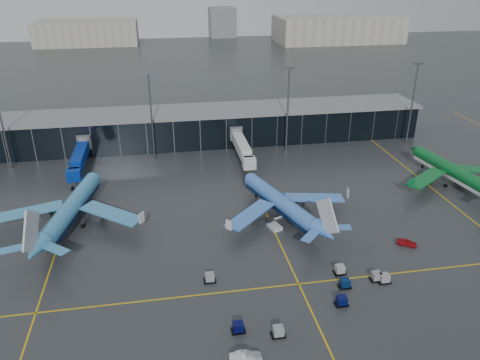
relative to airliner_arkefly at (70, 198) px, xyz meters
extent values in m
plane|color=#282B2D|center=(33.10, -14.71, -6.14)|extent=(600.00, 600.00, 0.00)
cube|color=black|center=(33.10, 47.29, -1.14)|extent=(140.00, 16.00, 10.00)
cube|color=slate|center=(33.10, 47.29, 4.16)|extent=(142.00, 17.00, 0.80)
cylinder|color=#595B60|center=(-1.90, 38.79, -0.94)|extent=(4.00, 4.00, 4.00)
cube|color=navy|center=(-1.90, 25.29, -1.74)|extent=(3.00, 24.00, 3.00)
cylinder|color=#595B60|center=(-1.90, 17.79, -4.84)|extent=(1.00, 1.00, 2.60)
cylinder|color=#595B60|center=(43.10, 38.79, -0.94)|extent=(4.00, 4.00, 4.00)
cube|color=silver|center=(43.10, 25.29, -1.74)|extent=(3.00, 24.00, 3.00)
cylinder|color=#595B60|center=(43.10, 17.79, -4.84)|extent=(1.00, 1.00, 2.60)
cylinder|color=#595B60|center=(-21.90, 35.29, 6.36)|extent=(0.50, 0.50, 25.00)
cylinder|color=#595B60|center=(18.10, 35.29, 6.36)|extent=(0.50, 0.50, 25.00)
cube|color=#595B60|center=(18.10, 35.29, 19.06)|extent=(3.00, 0.40, 0.60)
cylinder|color=#595B60|center=(58.10, 35.29, 6.36)|extent=(0.50, 0.50, 25.00)
cube|color=#595B60|center=(58.10, 35.29, 19.06)|extent=(3.00, 0.40, 0.60)
cylinder|color=#595B60|center=(98.10, 35.29, 6.36)|extent=(0.50, 0.50, 25.00)
cube|color=#595B60|center=(98.10, 35.29, 19.06)|extent=(3.00, 0.40, 0.60)
cube|color=#B2AD99|center=(153.10, 245.29, 2.86)|extent=(90.00, 42.00, 18.00)
cube|color=#B2AD99|center=(-26.90, 265.29, 1.86)|extent=(70.00, 38.00, 16.00)
cube|color=#B2AD99|center=(73.10, 285.29, 4.86)|extent=(20.00, 20.00, 22.00)
cube|color=gold|center=(-1.90, 5.29, -6.13)|extent=(0.30, 120.00, 0.02)
cube|color=gold|center=(43.10, 5.29, -6.13)|extent=(0.30, 120.00, 0.02)
cube|color=gold|center=(88.10, 5.29, -6.13)|extent=(0.30, 120.00, 0.02)
cube|color=gold|center=(43.10, -29.71, -6.13)|extent=(220.00, 0.30, 0.02)
cube|color=black|center=(51.47, -27.93, -5.96)|extent=(2.20, 1.50, 0.36)
cube|color=#93979B|center=(51.47, -27.93, -5.19)|extent=(1.60, 1.50, 1.50)
cube|color=black|center=(50.85, -32.02, -5.96)|extent=(2.20, 1.50, 0.36)
cube|color=#051842|center=(50.85, -32.02, -5.19)|extent=(1.60, 1.50, 1.50)
cube|color=black|center=(57.26, -31.04, -5.96)|extent=(2.20, 1.50, 0.36)
cube|color=gray|center=(57.26, -31.04, -5.19)|extent=(1.60, 1.50, 1.50)
cube|color=black|center=(58.41, -31.86, -5.96)|extent=(2.20, 1.50, 0.36)
cube|color=gray|center=(58.41, -31.86, -5.19)|extent=(1.60, 1.50, 1.50)
cube|color=black|center=(30.34, -39.69, -5.96)|extent=(2.20, 1.50, 0.36)
cube|color=#040538|center=(30.34, -39.69, -5.19)|extent=(1.60, 1.50, 1.50)
cube|color=black|center=(36.27, -41.62, -5.96)|extent=(2.20, 1.50, 0.36)
cube|color=gray|center=(36.27, -41.62, -5.19)|extent=(1.60, 1.50, 1.50)
cube|color=black|center=(27.41, -26.23, -5.96)|extent=(2.20, 1.50, 0.36)
cube|color=gray|center=(27.41, -26.23, -5.19)|extent=(1.60, 1.50, 1.50)
cube|color=black|center=(48.54, -36.44, -5.96)|extent=(2.20, 1.50, 0.36)
cube|color=#04093D|center=(48.54, -36.44, -5.19)|extent=(1.60, 1.50, 1.50)
cube|color=silver|center=(43.42, -9.97, -5.74)|extent=(3.05, 3.71, 0.80)
cube|color=silver|center=(43.42, -9.97, -3.84)|extent=(2.37, 3.18, 2.29)
imported|color=#A90D12|center=(68.45, -21.17, -5.46)|extent=(4.21, 3.49, 1.35)
imported|color=silver|center=(30.39, -45.86, -5.36)|extent=(4.81, 1.93, 1.56)
camera|label=1|loc=(20.92, -95.34, 46.17)|focal=35.00mm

